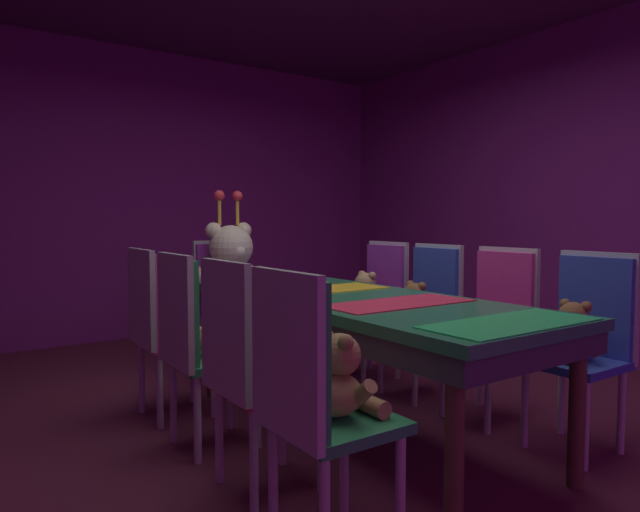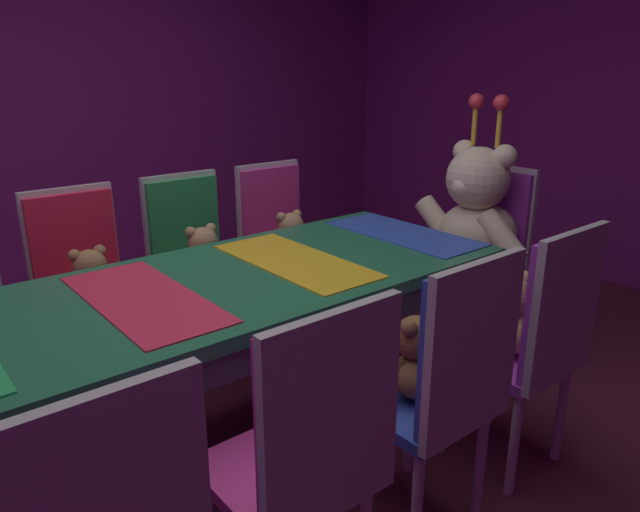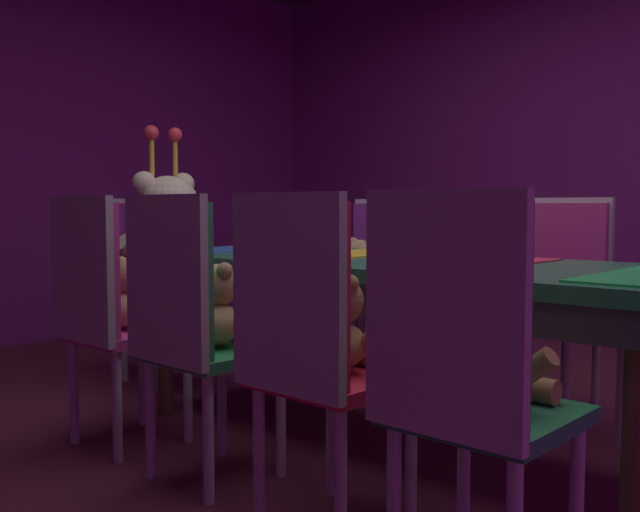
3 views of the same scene
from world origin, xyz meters
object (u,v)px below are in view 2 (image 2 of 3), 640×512
banquet_table (227,300)px  teddy_right_2 (414,361)px  chair_right_1 (312,445)px  chair_left_1 (81,274)px  chair_right_2 (449,375)px  throne_chair (490,236)px  teddy_left_2 (205,259)px  king_teddy_bear (474,215)px  chair_left_3 (277,233)px  teddy_right_3 (506,318)px  teddy_left_1 (93,285)px  chair_right_3 (542,330)px  chair_left_2 (191,250)px  teddy_left_3 (292,241)px

banquet_table → teddy_right_2: size_ratio=7.44×
chair_right_1 → chair_left_1: bearing=0.6°
chair_right_2 → throne_chair: (-0.84, 1.40, 0.00)m
chair_right_1 → throne_chair: same height
teddy_left_2 → king_teddy_bear: (0.68, 1.24, 0.16)m
chair_left_3 → teddy_right_3: (1.52, -0.02, -0.00)m
chair_left_3 → throne_chair: 1.20m
teddy_right_2 → teddy_left_1: bearing=22.3°
chair_right_2 → chair_right_3: 0.51m
chair_left_2 → banquet_table: bearing=-18.4°
teddy_left_1 → throne_chair: (0.68, 1.97, 0.01)m
chair_left_2 → throne_chair: 1.64m
chair_left_3 → chair_right_2: (1.66, -0.53, 0.00)m
teddy_right_2 → throne_chair: throne_chair is taller
chair_right_3 → chair_left_1: bearing=32.8°
teddy_left_3 → chair_right_1: (1.52, -1.08, 0.02)m
king_teddy_bear → teddy_left_2: bearing=-28.8°
chair_left_2 → teddy_left_2: 0.15m
chair_left_2 → teddy_right_3: bearing=18.8°
teddy_left_3 → chair_right_2: 1.61m
teddy_left_3 → chair_right_3: (1.53, -0.02, 0.02)m
teddy_left_2 → chair_left_1: bearing=-104.3°
chair_left_1 → teddy_left_1: chair_left_1 is taller
teddy_left_3 → teddy_left_1: bearing=-90.0°
chair_right_3 → king_teddy_bear: size_ratio=1.09×
chair_left_3 → king_teddy_bear: king_teddy_bear is taller
teddy_left_3 → king_teddy_bear: king_teddy_bear is taller
chair_right_1 → chair_right_3: same height
chair_right_1 → chair_right_3: size_ratio=1.00×
chair_right_2 → teddy_left_3: bearing=-19.3°
teddy_right_2 → throne_chair: 1.57m
teddy_left_1 → throne_chair: throne_chair is taller
chair_right_1 → king_teddy_bear: king_teddy_bear is taller
teddy_left_3 → king_teddy_bear: 0.99m
banquet_table → chair_right_1: 0.89m
throne_chair → chair_right_2: bearing=30.8°
teddy_left_1 → chair_left_2: bearing=104.9°
chair_right_2 → king_teddy_bear: 1.50m
chair_left_2 → teddy_right_2: size_ratio=3.20×
teddy_left_1 → chair_right_2: 1.62m
chair_left_2 → chair_right_1: same height
chair_left_1 → throne_chair: same height
throne_chair → teddy_left_3: bearing=-37.8°
teddy_left_3 → banquet_table: bearing=-50.2°
teddy_right_2 → teddy_right_3: (0.01, 0.51, 0.01)m
banquet_table → teddy_right_2: bearing=22.3°
chair_right_1 → chair_right_3: (0.00, 1.06, 0.00)m
banquet_table → chair_left_1: chair_left_1 is taller
teddy_left_2 → teddy_left_3: teddy_left_2 is taller
banquet_table → teddy_left_3: size_ratio=7.55×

